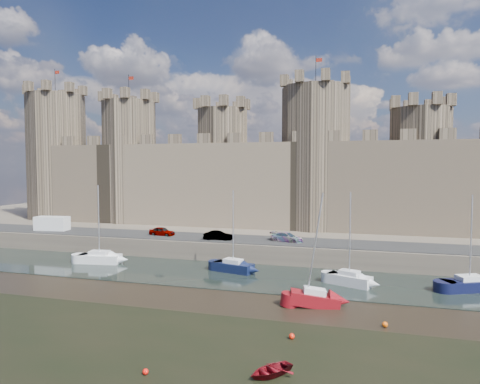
{
  "coord_description": "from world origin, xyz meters",
  "views": [
    {
      "loc": [
        9.34,
        -22.84,
        12.68
      ],
      "look_at": [
        -3.38,
        22.0,
        9.87
      ],
      "focal_mm": 32.0,
      "sensor_mm": 36.0,
      "label": 1
    }
  ],
  "objects_px": {
    "van": "(52,224)",
    "car_2": "(287,237)",
    "sailboat_0": "(99,258)",
    "sailboat_3": "(470,284)",
    "car_1": "(218,236)",
    "sailboat_1": "(233,266)",
    "car_0": "(162,231)",
    "sailboat_4": "(315,298)",
    "sailboat_2": "(349,278)"
  },
  "relations": [
    {
      "from": "car_0",
      "to": "car_2",
      "type": "distance_m",
      "value": 18.42
    },
    {
      "from": "sailboat_1",
      "to": "sailboat_4",
      "type": "relative_size",
      "value": 0.94
    },
    {
      "from": "sailboat_0",
      "to": "sailboat_3",
      "type": "height_order",
      "value": "sailboat_0"
    },
    {
      "from": "car_1",
      "to": "sailboat_4",
      "type": "height_order",
      "value": "sailboat_4"
    },
    {
      "from": "car_0",
      "to": "sailboat_2",
      "type": "height_order",
      "value": "sailboat_2"
    },
    {
      "from": "van",
      "to": "sailboat_1",
      "type": "bearing_deg",
      "value": -20.68
    },
    {
      "from": "sailboat_4",
      "to": "sailboat_0",
      "type": "bearing_deg",
      "value": 149.61
    },
    {
      "from": "sailboat_3",
      "to": "sailboat_4",
      "type": "height_order",
      "value": "sailboat_4"
    },
    {
      "from": "van",
      "to": "sailboat_0",
      "type": "distance_m",
      "value": 16.73
    },
    {
      "from": "car_1",
      "to": "sailboat_2",
      "type": "distance_m",
      "value": 20.09
    },
    {
      "from": "van",
      "to": "sailboat_1",
      "type": "relative_size",
      "value": 0.53
    },
    {
      "from": "sailboat_2",
      "to": "sailboat_4",
      "type": "relative_size",
      "value": 0.96
    },
    {
      "from": "car_1",
      "to": "van",
      "type": "relative_size",
      "value": 0.77
    },
    {
      "from": "car_0",
      "to": "van",
      "type": "height_order",
      "value": "van"
    },
    {
      "from": "car_0",
      "to": "sailboat_4",
      "type": "relative_size",
      "value": 0.37
    },
    {
      "from": "car_1",
      "to": "sailboat_0",
      "type": "distance_m",
      "value": 15.82
    },
    {
      "from": "car_0",
      "to": "sailboat_0",
      "type": "bearing_deg",
      "value": 158.33
    },
    {
      "from": "car_0",
      "to": "sailboat_2",
      "type": "distance_m",
      "value": 28.9
    },
    {
      "from": "car_1",
      "to": "sailboat_4",
      "type": "bearing_deg",
      "value": -144.31
    },
    {
      "from": "sailboat_1",
      "to": "sailboat_4",
      "type": "height_order",
      "value": "sailboat_4"
    },
    {
      "from": "sailboat_2",
      "to": "sailboat_4",
      "type": "height_order",
      "value": "sailboat_4"
    },
    {
      "from": "sailboat_3",
      "to": "sailboat_4",
      "type": "distance_m",
      "value": 17.2
    },
    {
      "from": "car_1",
      "to": "sailboat_1",
      "type": "height_order",
      "value": "sailboat_1"
    },
    {
      "from": "car_2",
      "to": "van",
      "type": "distance_m",
      "value": 37.38
    },
    {
      "from": "car_2",
      "to": "sailboat_3",
      "type": "height_order",
      "value": "sailboat_3"
    },
    {
      "from": "sailboat_2",
      "to": "car_0",
      "type": "bearing_deg",
      "value": -179.38
    },
    {
      "from": "car_0",
      "to": "car_2",
      "type": "relative_size",
      "value": 0.86
    },
    {
      "from": "sailboat_0",
      "to": "car_2",
      "type": "bearing_deg",
      "value": 12.73
    },
    {
      "from": "car_1",
      "to": "sailboat_0",
      "type": "relative_size",
      "value": 0.39
    },
    {
      "from": "car_1",
      "to": "sailboat_0",
      "type": "xyz_separation_m",
      "value": [
        -13.85,
        -7.27,
        -2.36
      ]
    },
    {
      "from": "sailboat_1",
      "to": "sailboat_3",
      "type": "bearing_deg",
      "value": 12.52
    },
    {
      "from": "car_0",
      "to": "car_1",
      "type": "distance_m",
      "value": 9.18
    },
    {
      "from": "sailboat_2",
      "to": "sailboat_0",
      "type": "bearing_deg",
      "value": -161.49
    },
    {
      "from": "car_0",
      "to": "sailboat_1",
      "type": "xyz_separation_m",
      "value": [
        13.36,
        -8.26,
        -2.37
      ]
    },
    {
      "from": "van",
      "to": "car_2",
      "type": "bearing_deg",
      "value": -6.36
    },
    {
      "from": "car_0",
      "to": "van",
      "type": "distance_m",
      "value": 18.96
    },
    {
      "from": "sailboat_0",
      "to": "sailboat_4",
      "type": "height_order",
      "value": "sailboat_4"
    },
    {
      "from": "sailboat_3",
      "to": "sailboat_4",
      "type": "relative_size",
      "value": 0.94
    },
    {
      "from": "sailboat_3",
      "to": "sailboat_0",
      "type": "bearing_deg",
      "value": 154.87
    },
    {
      "from": "van",
      "to": "sailboat_4",
      "type": "height_order",
      "value": "sailboat_4"
    },
    {
      "from": "van",
      "to": "sailboat_0",
      "type": "relative_size",
      "value": 0.51
    },
    {
      "from": "van",
      "to": "sailboat_4",
      "type": "xyz_separation_m",
      "value": [
        42.98,
        -17.88,
        -2.87
      ]
    },
    {
      "from": "sailboat_1",
      "to": "sailboat_3",
      "type": "distance_m",
      "value": 25.34
    },
    {
      "from": "car_0",
      "to": "car_1",
      "type": "bearing_deg",
      "value": -90.97
    },
    {
      "from": "car_1",
      "to": "sailboat_1",
      "type": "bearing_deg",
      "value": -154.42
    },
    {
      "from": "sailboat_2",
      "to": "sailboat_4",
      "type": "bearing_deg",
      "value": -88.5
    },
    {
      "from": "sailboat_0",
      "to": "sailboat_2",
      "type": "height_order",
      "value": "sailboat_0"
    },
    {
      "from": "sailboat_3",
      "to": "car_0",
      "type": "bearing_deg",
      "value": 142.3
    },
    {
      "from": "car_2",
      "to": "car_0",
      "type": "bearing_deg",
      "value": 104.57
    },
    {
      "from": "car_0",
      "to": "sailboat_2",
      "type": "relative_size",
      "value": 0.39
    }
  ]
}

